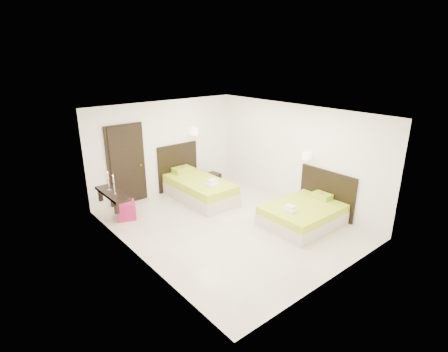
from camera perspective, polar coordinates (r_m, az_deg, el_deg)
floor at (r=8.26m, az=0.81°, el=-7.90°), size 5.50×5.50×0.00m
bed_single at (r=9.60m, az=-4.31°, el=-1.85°), size 1.30×2.17×1.79m
bed_double at (r=8.42m, az=13.09°, el=-5.86°), size 1.81×1.54×1.49m
nightstand at (r=10.55m, az=-1.91°, el=-0.59°), size 0.46×0.42×0.38m
ottoman at (r=8.79m, az=-15.65°, el=-5.42°), size 0.53×0.53×0.42m
door at (r=9.42m, az=-15.61°, el=1.74°), size 1.02×0.15×2.14m
console_shelf at (r=8.22m, az=-17.82°, el=-2.79°), size 0.35×1.20×0.78m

